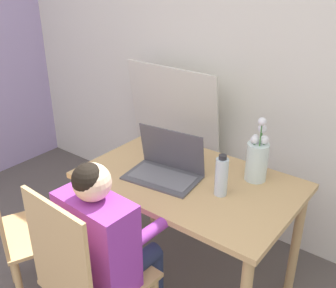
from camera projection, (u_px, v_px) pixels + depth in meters
wall_back at (278, 52)px, 2.26m from camera, size 6.40×0.05×2.50m
dining_table at (189, 193)px, 2.09m from camera, size 1.11×0.71×0.70m
chair_occupied at (88, 281)px, 1.70m from camera, size 0.42×0.42×0.94m
chair_spare at (26, 227)px, 2.04m from camera, size 0.53×0.53×0.94m
person_seated at (107, 238)px, 1.72m from camera, size 0.38×0.44×1.02m
laptop at (166, 166)px, 2.05m from camera, size 0.40×0.29×0.24m
flower_vase at (257, 158)px, 1.99m from camera, size 0.11×0.11×0.35m
water_bottle at (221, 176)px, 1.87m from camera, size 0.06×0.06×0.21m
cardboard_panel at (175, 142)px, 2.80m from camera, size 0.72×0.17×1.11m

